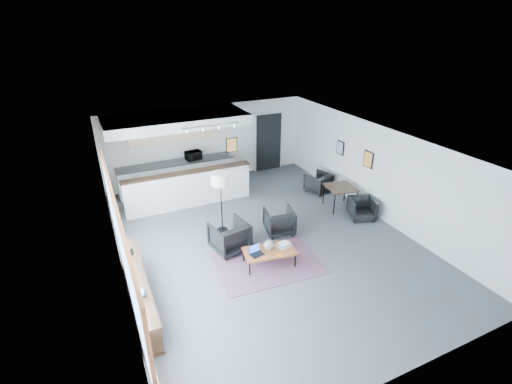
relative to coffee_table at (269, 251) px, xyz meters
name	(u,v)px	position (x,y,z in m)	size (l,w,h in m)	color
room	(266,195)	(0.36, 0.94, 0.95)	(7.02, 9.02, 2.62)	#48484B
window	(121,241)	(-3.10, 0.04, 1.10)	(0.10, 5.95, 1.66)	#8CBFFF
console	(139,291)	(-2.94, -0.10, -0.03)	(0.35, 3.00, 0.80)	#321E11
kitchenette	(179,153)	(-0.84, 4.65, 1.02)	(4.20, 1.96, 2.60)	white
doorway	(268,142)	(2.66, 5.37, 0.72)	(1.10, 0.12, 2.15)	black
track_light	(211,127)	(-0.23, 3.14, 2.17)	(1.60, 0.07, 0.15)	silver
wall_art_lower	(368,159)	(3.83, 1.34, 1.20)	(0.03, 0.38, 0.48)	black
wall_art_upper	(340,148)	(3.83, 2.64, 1.15)	(0.03, 0.34, 0.44)	black
kilim_rug	(269,264)	(0.00, 0.00, -0.35)	(2.50, 1.80, 0.01)	#583245
coffee_table	(269,251)	(0.00, 0.00, 0.00)	(1.25, 0.80, 0.38)	brown
laptop	(256,251)	(-0.34, 0.02, 0.09)	(0.33, 0.29, 0.21)	black
ceramic_pot	(269,245)	(0.01, 0.03, 0.15)	(0.25, 0.25, 0.25)	gray
book_stack	(284,244)	(0.39, 0.02, 0.07)	(0.34, 0.30, 0.09)	silver
coaster	(280,255)	(0.13, -0.27, 0.03)	(0.12, 0.12, 0.01)	#E5590C
armchair_left	(229,235)	(-0.61, 0.94, 0.07)	(0.82, 0.76, 0.84)	black
armchair_right	(279,220)	(0.88, 1.15, 0.02)	(0.73, 0.68, 0.75)	black
floor_lamp	(220,181)	(-0.46, 1.89, 1.11)	(0.51, 0.51, 1.68)	black
dining_table	(341,189)	(3.21, 1.65, 0.26)	(0.92, 0.92, 0.68)	#321E11
dining_chair_near	(362,209)	(3.36, 0.82, -0.06)	(0.57, 0.53, 0.58)	black
dining_chair_far	(318,183)	(3.22, 2.83, -0.05)	(0.60, 0.56, 0.62)	black
microwave	(193,154)	(-0.25, 5.09, 0.75)	(0.50, 0.28, 0.34)	black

